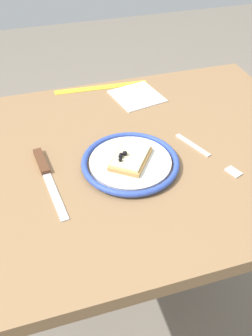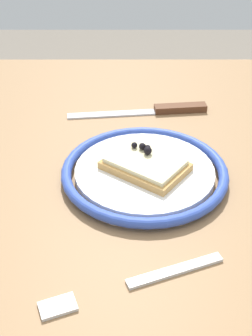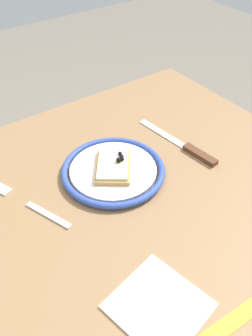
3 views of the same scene
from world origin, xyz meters
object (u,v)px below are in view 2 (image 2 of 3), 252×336
dining_table (177,248)px  pizza_slice_near (145,164)px  plate (145,172)px  knife (162,110)px  fork (134,283)px

dining_table → pizza_slice_near: pizza_slice_near is taller
plate → knife: 0.20m
dining_table → knife: 0.25m
plate → knife: bearing=-10.7°
dining_table → pizza_slice_near: bearing=53.8°
plate → pizza_slice_near: (-0.00, -0.00, 0.01)m
knife → fork: 0.38m
fork → dining_table: bearing=-23.0°
dining_table → fork: bearing=157.0°
pizza_slice_near → fork: (-0.19, 0.02, -0.02)m
fork → pizza_slice_near: bearing=-5.5°
plate → pizza_slice_near: pizza_slice_near is taller
fork → plate: bearing=-5.4°
pizza_slice_near → fork: pizza_slice_near is taller
plate → fork: 0.19m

